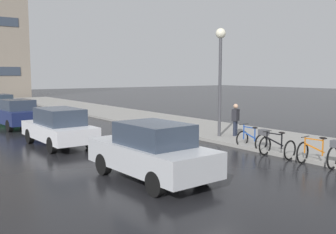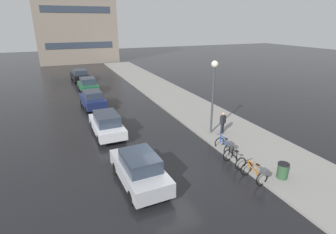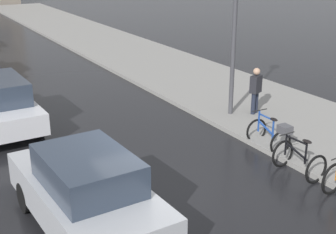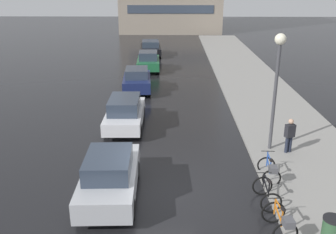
{
  "view_description": "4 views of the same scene",
  "coord_description": "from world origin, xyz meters",
  "px_view_note": "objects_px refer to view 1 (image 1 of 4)",
  "views": [
    {
      "loc": [
        -7.58,
        -8.77,
        2.98
      ],
      "look_at": [
        0.6,
        2.41,
        1.42
      ],
      "focal_mm": 40.0,
      "sensor_mm": 36.0,
      "label": 1
    },
    {
      "loc": [
        -4.79,
        -10.55,
        7.35
      ],
      "look_at": [
        1.33,
        3.83,
        1.7
      ],
      "focal_mm": 28.0,
      "sensor_mm": 36.0,
      "label": 2
    },
    {
      "loc": [
        -4.39,
        -7.62,
        5.15
      ],
      "look_at": [
        1.32,
        2.23,
        1.07
      ],
      "focal_mm": 50.0,
      "sensor_mm": 36.0,
      "label": 3
    },
    {
      "loc": [
        0.37,
        -11.21,
        7.0
      ],
      "look_at": [
        0.09,
        4.38,
        1.33
      ],
      "focal_mm": 40.0,
      "sensor_mm": 36.0,
      "label": 4
    }
  ],
  "objects_px": {
    "bicycle_nearest": "(321,152)",
    "bicycle_second": "(277,147)",
    "car_silver": "(151,151)",
    "car_white": "(59,127)",
    "car_navy": "(17,114)",
    "bicycle_third": "(254,138)",
    "pedestrian": "(235,119)",
    "streetlamp": "(220,60)"
  },
  "relations": [
    {
      "from": "bicycle_nearest",
      "to": "bicycle_third",
      "type": "bearing_deg",
      "value": 82.18
    },
    {
      "from": "bicycle_second",
      "to": "streetlamp",
      "type": "bearing_deg",
      "value": 75.19
    },
    {
      "from": "bicycle_third",
      "to": "car_navy",
      "type": "bearing_deg",
      "value": 116.79
    },
    {
      "from": "bicycle_second",
      "to": "car_navy",
      "type": "xyz_separation_m",
      "value": [
        -5.59,
        13.39,
        0.42
      ]
    },
    {
      "from": "bicycle_third",
      "to": "car_white",
      "type": "xyz_separation_m",
      "value": [
        -6.01,
        5.39,
        0.33
      ]
    },
    {
      "from": "bicycle_second",
      "to": "bicycle_third",
      "type": "distance_m",
      "value": 1.51
    },
    {
      "from": "car_white",
      "to": "pedestrian",
      "type": "xyz_separation_m",
      "value": [
        7.33,
        -3.09,
        0.12
      ]
    },
    {
      "from": "bicycle_nearest",
      "to": "car_silver",
      "type": "distance_m",
      "value": 5.64
    },
    {
      "from": "car_navy",
      "to": "bicycle_second",
      "type": "bearing_deg",
      "value": -67.34
    },
    {
      "from": "bicycle_second",
      "to": "bicycle_third",
      "type": "xyz_separation_m",
      "value": [
        0.44,
        1.44,
        0.08
      ]
    },
    {
      "from": "bicycle_third",
      "to": "car_silver",
      "type": "relative_size",
      "value": 0.32
    },
    {
      "from": "car_silver",
      "to": "bicycle_third",
      "type": "bearing_deg",
      "value": 11.38
    },
    {
      "from": "bicycle_second",
      "to": "car_white",
      "type": "bearing_deg",
      "value": 129.16
    },
    {
      "from": "bicycle_nearest",
      "to": "car_navy",
      "type": "bearing_deg",
      "value": 110.31
    },
    {
      "from": "car_silver",
      "to": "car_white",
      "type": "distance_m",
      "value": 6.54
    },
    {
      "from": "car_silver",
      "to": "bicycle_nearest",
      "type": "bearing_deg",
      "value": -21.12
    },
    {
      "from": "bicycle_nearest",
      "to": "bicycle_second",
      "type": "relative_size",
      "value": 1.21
    },
    {
      "from": "bicycle_nearest",
      "to": "bicycle_second",
      "type": "xyz_separation_m",
      "value": [
        -0.01,
        1.73,
        -0.11
      ]
    },
    {
      "from": "bicycle_second",
      "to": "car_silver",
      "type": "xyz_separation_m",
      "value": [
        -5.25,
        0.3,
        0.43
      ]
    },
    {
      "from": "bicycle_nearest",
      "to": "bicycle_third",
      "type": "height_order",
      "value": "bicycle_nearest"
    },
    {
      "from": "bicycle_third",
      "to": "car_navy",
      "type": "xyz_separation_m",
      "value": [
        -6.03,
        11.95,
        0.34
      ]
    },
    {
      "from": "bicycle_third",
      "to": "streetlamp",
      "type": "height_order",
      "value": "streetlamp"
    },
    {
      "from": "bicycle_third",
      "to": "pedestrian",
      "type": "relative_size",
      "value": 0.82
    },
    {
      "from": "bicycle_third",
      "to": "streetlamp",
      "type": "relative_size",
      "value": 0.27
    },
    {
      "from": "car_silver",
      "to": "car_navy",
      "type": "relative_size",
      "value": 1.08
    },
    {
      "from": "streetlamp",
      "to": "car_silver",
      "type": "bearing_deg",
      "value": -148.94
    },
    {
      "from": "bicycle_second",
      "to": "car_navy",
      "type": "bearing_deg",
      "value": 112.66
    },
    {
      "from": "car_navy",
      "to": "pedestrian",
      "type": "relative_size",
      "value": 2.42
    },
    {
      "from": "car_navy",
      "to": "pedestrian",
      "type": "bearing_deg",
      "value": -52.67
    },
    {
      "from": "car_silver",
      "to": "car_white",
      "type": "bearing_deg",
      "value": 92.75
    },
    {
      "from": "bicycle_nearest",
      "to": "streetlamp",
      "type": "distance_m",
      "value": 6.72
    },
    {
      "from": "car_silver",
      "to": "streetlamp",
      "type": "xyz_separation_m",
      "value": [
        6.34,
        3.82,
        2.82
      ]
    },
    {
      "from": "bicycle_third",
      "to": "car_white",
      "type": "height_order",
      "value": "car_white"
    },
    {
      "from": "bicycle_second",
      "to": "car_navy",
      "type": "height_order",
      "value": "car_navy"
    },
    {
      "from": "bicycle_third",
      "to": "car_silver",
      "type": "bearing_deg",
      "value": -168.62
    },
    {
      "from": "bicycle_third",
      "to": "car_silver",
      "type": "height_order",
      "value": "car_silver"
    },
    {
      "from": "bicycle_nearest",
      "to": "bicycle_third",
      "type": "xyz_separation_m",
      "value": [
        0.44,
        3.18,
        -0.02
      ]
    },
    {
      "from": "car_white",
      "to": "car_navy",
      "type": "relative_size",
      "value": 1.09
    },
    {
      "from": "pedestrian",
      "to": "streetlamp",
      "type": "xyz_separation_m",
      "value": [
        -0.68,
        0.37,
        2.72
      ]
    },
    {
      "from": "bicycle_nearest",
      "to": "bicycle_third",
      "type": "distance_m",
      "value": 3.21
    },
    {
      "from": "car_white",
      "to": "car_navy",
      "type": "bearing_deg",
      "value": 90.24
    },
    {
      "from": "car_white",
      "to": "car_navy",
      "type": "xyz_separation_m",
      "value": [
        -0.03,
        6.56,
        0.01
      ]
    }
  ]
}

